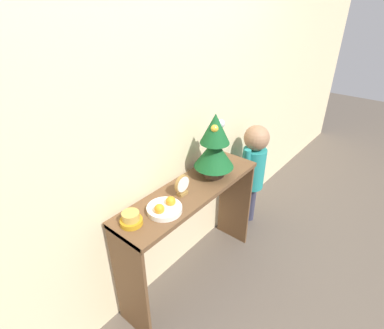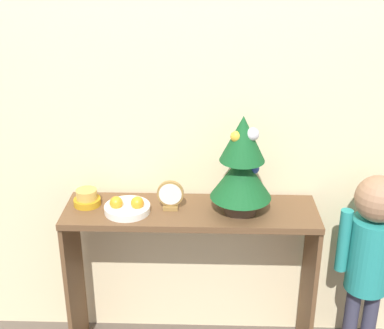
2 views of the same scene
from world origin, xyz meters
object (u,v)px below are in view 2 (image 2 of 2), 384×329
(fruit_bowl, at_px, (127,207))
(child_figure, at_px, (371,246))
(mini_tree, at_px, (242,165))
(singing_bowl, at_px, (87,198))
(desk_clock, at_px, (170,196))

(fruit_bowl, bearing_deg, child_figure, 1.22)
(mini_tree, relative_size, child_figure, 0.46)
(mini_tree, distance_m, singing_bowl, 0.74)
(child_figure, bearing_deg, mini_tree, -179.54)
(singing_bowl, distance_m, child_figure, 1.35)
(mini_tree, distance_m, desk_clock, 0.36)
(fruit_bowl, xyz_separation_m, child_figure, (1.13, 0.02, -0.20))
(fruit_bowl, bearing_deg, singing_bowl, 161.81)
(fruit_bowl, height_order, singing_bowl, fruit_bowl)
(fruit_bowl, bearing_deg, desk_clock, 9.29)
(fruit_bowl, height_order, child_figure, child_figure)
(singing_bowl, distance_m, desk_clock, 0.40)
(mini_tree, xyz_separation_m, singing_bowl, (-0.71, 0.05, -0.20))
(child_figure, bearing_deg, fruit_bowl, -178.78)
(mini_tree, xyz_separation_m, child_figure, (0.62, 0.00, -0.41))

